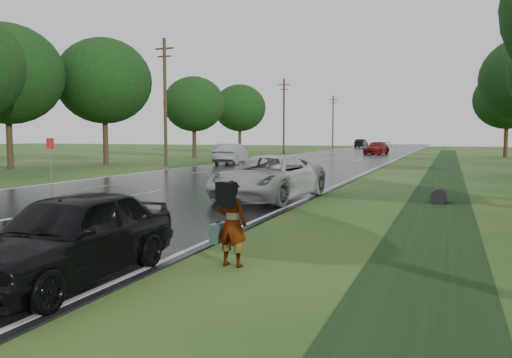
{
  "coord_description": "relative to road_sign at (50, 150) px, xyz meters",
  "views": [
    {
      "loc": [
        11.84,
        -9.26,
        2.45
      ],
      "look_at": [
        7.08,
        2.95,
        1.3
      ],
      "focal_mm": 35.0,
      "sensor_mm": 36.0,
      "label": 1
    }
  ],
  "objects": [
    {
      "name": "road",
      "position": [
        8.5,
        33.0,
        -1.62
      ],
      "size": [
        14.0,
        180.0,
        0.04
      ],
      "primitive_type": "cube",
      "color": "black",
      "rests_on": "ground"
    },
    {
      "name": "edge_stripe_east",
      "position": [
        15.25,
        33.0,
        -1.6
      ],
      "size": [
        0.12,
        180.0,
        0.01
      ],
      "primitive_type": "cube",
      "color": "silver",
      "rests_on": "road"
    },
    {
      "name": "edge_stripe_west",
      "position": [
        1.75,
        33.0,
        -1.6
      ],
      "size": [
        0.12,
        180.0,
        0.01
      ],
      "primitive_type": "cube",
      "color": "silver",
      "rests_on": "road"
    },
    {
      "name": "center_line",
      "position": [
        8.5,
        33.0,
        -1.6
      ],
      "size": [
        0.12,
        180.0,
        0.01
      ],
      "primitive_type": "cube",
      "color": "silver",
      "rests_on": "road"
    },
    {
      "name": "drainage_ditch",
      "position": [
        20.0,
        6.71,
        -1.61
      ],
      "size": [
        2.2,
        120.0,
        0.56
      ],
      "color": "black",
      "rests_on": "ground"
    },
    {
      "name": "road_sign",
      "position": [
        0.0,
        0.0,
        0.0
      ],
      "size": [
        0.5,
        0.06,
        2.3
      ],
      "color": "slate",
      "rests_on": "ground"
    },
    {
      "name": "utility_pole_mid",
      "position": [
        -0.7,
        13.0,
        3.55
      ],
      "size": [
        1.6,
        0.26,
        10.0
      ],
      "color": "#3B2918",
      "rests_on": "ground"
    },
    {
      "name": "utility_pole_far",
      "position": [
        -0.7,
        43.0,
        3.55
      ],
      "size": [
        1.6,
        0.26,
        10.0
      ],
      "color": "#3B2918",
      "rests_on": "ground"
    },
    {
      "name": "utility_pole_distant",
      "position": [
        -0.7,
        73.0,
        3.55
      ],
      "size": [
        1.6,
        0.26,
        10.0
      ],
      "color": "#3B2918",
      "rests_on": "ground"
    },
    {
      "name": "tree_east_f",
      "position": [
        26.0,
        40.0,
        4.73
      ],
      "size": [
        7.2,
        7.2,
        9.62
      ],
      "color": "#3B2918",
      "rests_on": "ground"
    },
    {
      "name": "tree_west_c",
      "position": [
        -6.5,
        13.0,
        5.27
      ],
      "size": [
        7.8,
        7.8,
        10.43
      ],
      "color": "#3B2918",
      "rests_on": "ground"
    },
    {
      "name": "tree_west_d",
      "position": [
        -5.7,
        27.0,
        4.18
      ],
      "size": [
        6.6,
        6.6,
        8.8
      ],
      "color": "#3B2918",
      "rests_on": "ground"
    },
    {
      "name": "tree_west_e",
      "position": [
        -9.5,
        6.0,
        5.19
      ],
      "size": [
        8.0,
        8.0,
        10.44
      ],
      "color": "#3B2918",
      "rests_on": "ground"
    },
    {
      "name": "tree_west_f",
      "position": [
        -6.3,
        41.0,
        4.49
      ],
      "size": [
        7.0,
        7.0,
        9.29
      ],
      "color": "#3B2918",
      "rests_on": "ground"
    },
    {
      "name": "pedestrian",
      "position": [
        16.57,
        -12.88,
        -0.81
      ],
      "size": [
        0.74,
        0.69,
        1.62
      ],
      "rotation": [
        0.0,
        0.0,
        3.06
      ],
      "color": "#A5998C",
      "rests_on": "ground"
    },
    {
      "name": "white_pickup",
      "position": [
        14.0,
        -3.67,
        -0.77
      ],
      "size": [
        3.27,
        6.18,
        1.66
      ],
      "primitive_type": "imported",
      "rotation": [
        0.0,
        0.0,
        -0.09
      ],
      "color": "silver",
      "rests_on": "road"
    },
    {
      "name": "dark_sedan",
      "position": [
        14.5,
        -14.77,
        -0.85
      ],
      "size": [
        1.9,
        4.45,
        1.5
      ],
      "primitive_type": "imported",
      "rotation": [
        0.0,
        0.0,
        0.03
      ],
      "color": "black",
      "rests_on": "road"
    },
    {
      "name": "silver_sedan",
      "position": [
        2.93,
        17.52,
        -0.75
      ],
      "size": [
        2.6,
        5.42,
        1.71
      ],
      "primitive_type": "imported",
      "rotation": [
        0.0,
        0.0,
        3.3
      ],
      "color": "gray",
      "rests_on": "road"
    },
    {
      "name": "far_car_red",
      "position": [
        11.47,
        44.15,
        -0.81
      ],
      "size": [
        3.04,
        5.73,
        1.58
      ],
      "primitive_type": "imported",
      "rotation": [
        0.0,
        0.0,
        -0.16
      ],
      "color": "maroon",
      "rests_on": "road"
    },
    {
      "name": "far_car_dark",
      "position": [
        3.83,
        78.57,
        -0.77
      ],
      "size": [
        2.0,
        5.14,
        1.67
      ],
      "primitive_type": "imported",
      "rotation": [
        0.0,
        0.0,
        3.09
      ],
      "color": "black",
      "rests_on": "road"
    }
  ]
}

